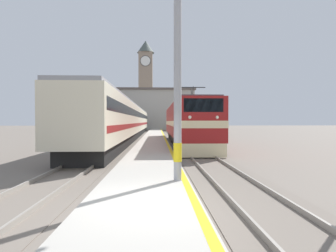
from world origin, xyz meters
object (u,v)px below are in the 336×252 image
(clock_tower, at_px, (146,82))
(passenger_train, at_px, (130,121))
(locomotive_train, at_px, (185,124))
(catenary_mast, at_px, (180,64))

(clock_tower, bearing_deg, passenger_train, -90.25)
(locomotive_train, relative_size, clock_tower, 0.75)
(catenary_mast, bearing_deg, locomotive_train, 83.33)
(locomotive_train, distance_m, passenger_train, 12.28)
(locomotive_train, height_order, catenary_mast, catenary_mast)
(locomotive_train, relative_size, passenger_train, 0.41)
(locomotive_train, xyz_separation_m, clock_tower, (-6.18, 55.52, 12.30))
(passenger_train, relative_size, catenary_mast, 6.51)
(locomotive_train, distance_m, catenary_mast, 16.91)
(locomotive_train, bearing_deg, catenary_mast, -96.67)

